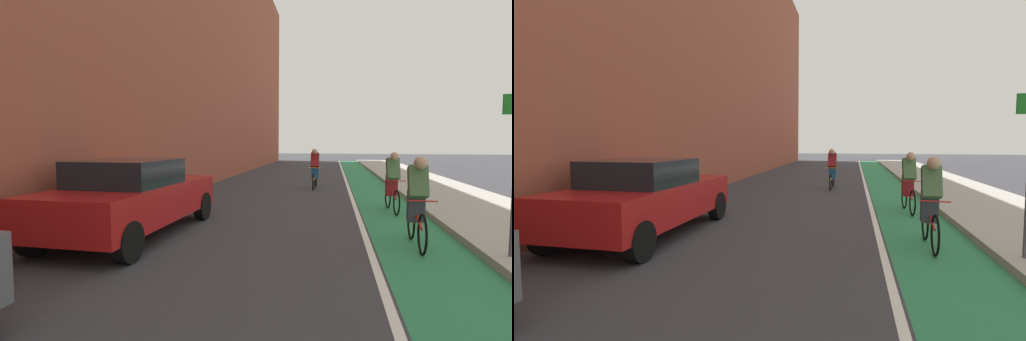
# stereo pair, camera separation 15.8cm
# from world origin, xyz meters

# --- Properties ---
(ground_plane) EXTENTS (92.48, 92.48, 0.00)m
(ground_plane) POSITION_xyz_m (0.00, 17.02, 0.00)
(ground_plane) COLOR #38383D
(bike_lane_paint) EXTENTS (1.60, 42.04, 0.00)m
(bike_lane_paint) POSITION_xyz_m (2.87, 19.02, 0.00)
(bike_lane_paint) COLOR #2D8451
(bike_lane_paint) RESTS_ON ground
(lane_divider_stripe) EXTENTS (0.12, 42.04, 0.00)m
(lane_divider_stripe) POSITION_xyz_m (1.97, 19.02, 0.00)
(lane_divider_stripe) COLOR white
(lane_divider_stripe) RESTS_ON ground
(sidewalk_right) EXTENTS (3.08, 42.04, 0.14)m
(sidewalk_right) POSITION_xyz_m (5.21, 19.02, 0.07)
(sidewalk_right) COLOR #A8A59E
(sidewalk_right) RESTS_ON ground
(building_facade_left) EXTENTS (4.15, 42.04, 14.20)m
(building_facade_left) POSITION_xyz_m (-5.47, 19.00, 7.09)
(building_facade_left) COLOR #9E4C38
(building_facade_left) RESTS_ON ground
(parked_sedan_red) EXTENTS (1.95, 4.46, 1.53)m
(parked_sedan_red) POSITION_xyz_m (-2.62, 9.51, 0.79)
(parked_sedan_red) COLOR red
(parked_sedan_red) RESTS_ON ground
(cyclist_mid) EXTENTS (0.48, 1.74, 1.63)m
(cyclist_mid) POSITION_xyz_m (2.80, 9.77, 0.81)
(cyclist_mid) COLOR black
(cyclist_mid) RESTS_ON ground
(cyclist_trailing) EXTENTS (0.48, 1.71, 1.61)m
(cyclist_trailing) POSITION_xyz_m (2.90, 13.23, 0.81)
(cyclist_trailing) COLOR black
(cyclist_trailing) RESTS_ON ground
(cyclist_far) EXTENTS (0.48, 1.70, 1.61)m
(cyclist_far) POSITION_xyz_m (0.63, 17.76, 0.85)
(cyclist_far) COLOR black
(cyclist_far) RESTS_ON ground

